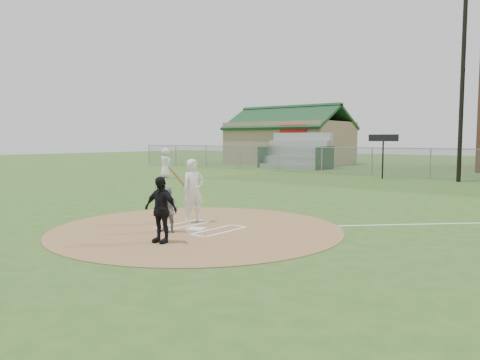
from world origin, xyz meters
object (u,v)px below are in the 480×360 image
Objects in this scene: ondeck_player at (165,163)px; home_plate at (196,229)px; catcher at (168,210)px; umpire at (161,210)px; batter_at_plate at (193,191)px.

home_plate is at bearing 149.78° from ondeck_player.
home_plate is 1.04m from catcher.
home_plate is 18.52m from ondeck_player.
catcher is at bearing 119.63° from umpire.
umpire is at bearing 146.78° from ondeck_player.
home_plate is 0.24× the size of ondeck_player.
batter_at_plate is at bearing 149.98° from ondeck_player.
home_plate is 0.29× the size of umpire.
umpire is 2.92m from batter_at_plate.
catcher is 0.64× the size of batter_at_plate.
catcher is at bearing 147.37° from ondeck_player.
umpire is (0.49, -1.77, 0.82)m from home_plate.
ondeck_player is at bearing 140.53° from batter_at_plate.
ondeck_player is at bearing 113.81° from catcher.
umpire reaches higher than catcher.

